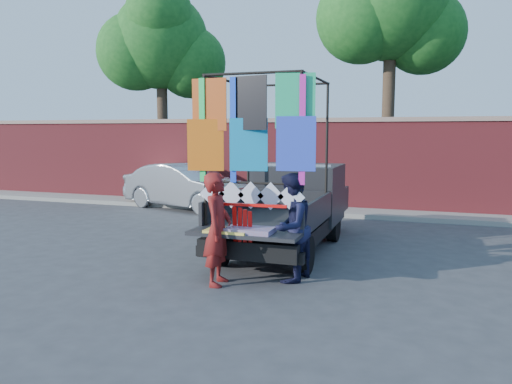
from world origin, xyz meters
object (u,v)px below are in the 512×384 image
(pickup_truck, at_px, (292,205))
(man, at_px, (291,227))
(woman, at_px, (218,229))
(sedan, at_px, (186,186))

(pickup_truck, relative_size, man, 3.03)
(pickup_truck, bearing_deg, man, -75.67)
(pickup_truck, bearing_deg, woman, -96.77)
(pickup_truck, distance_m, man, 2.45)
(sedan, bearing_deg, woman, -132.34)
(sedan, height_order, woman, woman)
(sedan, bearing_deg, pickup_truck, -112.99)
(pickup_truck, height_order, woman, pickup_truck)
(sedan, bearing_deg, man, -124.01)
(man, bearing_deg, pickup_truck, -155.63)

